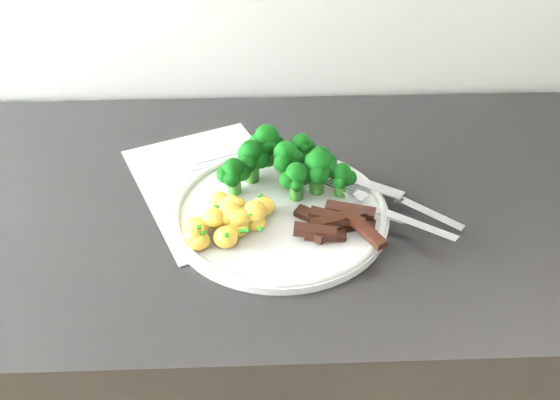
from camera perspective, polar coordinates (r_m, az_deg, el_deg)
counter at (r=1.27m, az=5.58°, el=-16.60°), size 2.46×0.62×0.92m
recipe_paper at (r=0.95m, az=-6.07°, el=1.45°), size 0.31×0.36×0.00m
plate at (r=0.88m, az=0.00°, el=-1.09°), size 0.31×0.31×0.02m
broccoli at (r=0.91m, az=0.74°, el=3.60°), size 0.20×0.13×0.08m
potatoes at (r=0.84m, az=-4.82°, el=-1.77°), size 0.12×0.11×0.05m
beef_strips at (r=0.85m, az=5.25°, el=-2.18°), size 0.12×0.10×0.03m
fork at (r=0.88m, az=10.25°, el=-1.19°), size 0.17×0.15×0.02m
knife at (r=0.91m, az=11.89°, el=-0.53°), size 0.18×0.15×0.02m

